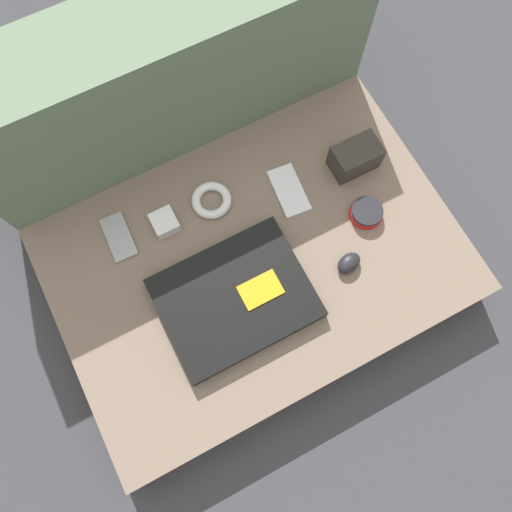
{
  "coord_description": "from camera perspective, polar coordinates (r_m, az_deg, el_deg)",
  "views": [
    {
      "loc": [
        -0.15,
        -0.29,
        1.21
      ],
      "look_at": [
        0.0,
        0.0,
        0.13
      ],
      "focal_mm": 35.0,
      "sensor_mm": 36.0,
      "label": 1
    }
  ],
  "objects": [
    {
      "name": "cable_coil",
      "position": [
        1.18,
        -5.11,
        6.36
      ],
      "size": [
        0.09,
        0.09,
        0.02
      ],
      "color": "white",
      "rests_on": "couch_seat"
    },
    {
      "name": "charger_brick",
      "position": [
        1.17,
        -10.4,
        3.8
      ],
      "size": [
        0.06,
        0.06,
        0.03
      ],
      "color": "silver",
      "rests_on": "couch_seat"
    },
    {
      "name": "laptop",
      "position": [
        1.1,
        -2.4,
        -4.83
      ],
      "size": [
        0.33,
        0.26,
        0.03
      ],
      "rotation": [
        0.0,
        0.0,
        -0.0
      ],
      "color": "black",
      "rests_on": "couch_seat"
    },
    {
      "name": "phone_silver",
      "position": [
        1.2,
        3.78,
        7.48
      ],
      "size": [
        0.08,
        0.13,
        0.01
      ],
      "rotation": [
        0.0,
        0.0,
        -0.11
      ],
      "color": "silver",
      "rests_on": "couch_seat"
    },
    {
      "name": "couch_seat",
      "position": [
        1.2,
        0.0,
        -1.07
      ],
      "size": [
        0.92,
        0.64,
        0.11
      ],
      "color": "#7A6656",
      "rests_on": "ground_plane"
    },
    {
      "name": "ground_plane",
      "position": [
        1.25,
        0.0,
        -1.78
      ],
      "size": [
        8.0,
        8.0,
        0.0
      ],
      "primitive_type": "plane",
      "color": "#38383D"
    },
    {
      "name": "phone_black",
      "position": [
        1.2,
        -15.4,
        2.09
      ],
      "size": [
        0.06,
        0.12,
        0.01
      ],
      "rotation": [
        0.0,
        0.0,
        -0.05
      ],
      "color": "#99999E",
      "rests_on": "couch_seat"
    },
    {
      "name": "camera_pouch",
      "position": [
        1.22,
        11.27,
        11.01
      ],
      "size": [
        0.11,
        0.07,
        0.07
      ],
      "color": "#38332D",
      "rests_on": "couch_seat"
    },
    {
      "name": "computer_mouse",
      "position": [
        1.14,
        10.57,
        -0.82
      ],
      "size": [
        0.07,
        0.05,
        0.03
      ],
      "rotation": [
        0.0,
        0.0,
        0.25
      ],
      "color": "black",
      "rests_on": "couch_seat"
    },
    {
      "name": "couch_backrest",
      "position": [
        1.22,
        -9.66,
        18.31
      ],
      "size": [
        0.92,
        0.2,
        0.46
      ],
      "color": "#60755B",
      "rests_on": "ground_plane"
    },
    {
      "name": "speaker_puck",
      "position": [
        1.19,
        12.51,
        4.86
      ],
      "size": [
        0.08,
        0.08,
        0.03
      ],
      "color": "red",
      "rests_on": "couch_seat"
    }
  ]
}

